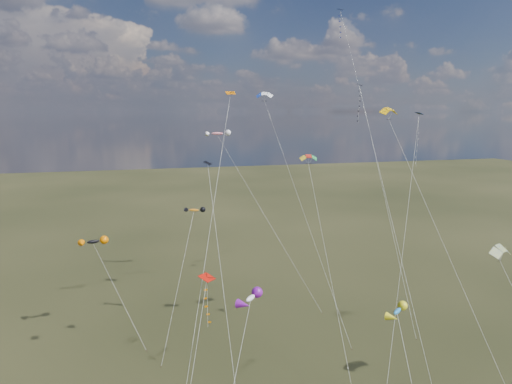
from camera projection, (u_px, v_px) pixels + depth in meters
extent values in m
cube|color=black|center=(360.00, 85.00, 69.67)|extent=(1.15, 1.16, 0.37)
cylinder|color=silver|center=(385.00, 200.00, 63.41)|extent=(0.60, 18.88, 32.27)
cube|color=#332316|center=(416.00, 339.00, 57.15)|extent=(0.10, 0.10, 0.12)
cube|color=#081246|center=(340.00, 10.00, 67.17)|extent=(1.11, 1.10, 0.34)
cylinder|color=silver|center=(380.00, 170.00, 52.74)|extent=(5.85, 36.64, 43.06)
cube|color=black|center=(208.00, 163.00, 50.03)|extent=(1.08, 1.10, 0.36)
cylinder|color=silver|center=(224.00, 293.00, 42.91)|extent=(0.32, 19.03, 22.67)
cube|color=red|center=(207.00, 277.00, 36.95)|extent=(1.48, 1.48, 0.36)
cube|color=#0A1D4B|center=(419.00, 113.00, 52.55)|extent=(0.81, 0.84, 0.26)
cylinder|color=silver|center=(402.00, 254.00, 46.13)|extent=(12.34, 15.35, 28.02)
cube|color=#CF6400|center=(230.00, 93.00, 43.62)|extent=(0.95, 0.90, 0.32)
cylinder|color=silver|center=(203.00, 272.00, 38.06)|extent=(8.04, 15.05, 29.99)
cylinder|color=silver|center=(447.00, 246.00, 47.94)|extent=(2.16, 22.01, 28.53)
cylinder|color=silver|center=(305.00, 212.00, 59.01)|extent=(6.52, 16.16, 30.70)
cube|color=#332316|center=(352.00, 349.00, 54.80)|extent=(0.10, 0.10, 0.12)
cylinder|color=silver|center=(329.00, 263.00, 51.51)|extent=(0.51, 14.80, 22.77)
ellipsoid|color=black|center=(93.00, 242.00, 58.03)|extent=(3.19, 1.82, 1.14)
cylinder|color=silver|center=(119.00, 295.00, 56.24)|extent=(5.98, 7.53, 11.89)
cube|color=#332316|center=(147.00, 351.00, 54.44)|extent=(0.10, 0.10, 0.12)
ellipsoid|color=orange|center=(194.00, 210.00, 60.54)|extent=(2.86, 1.91, 0.87)
cylinder|color=silver|center=(179.00, 282.00, 55.77)|extent=(5.49, 11.39, 15.34)
cube|color=#332316|center=(161.00, 367.00, 50.99)|extent=(0.10, 0.10, 0.12)
ellipsoid|color=white|center=(250.00, 298.00, 34.56)|extent=(2.34, 2.42, 0.96)
ellipsoid|color=red|center=(217.00, 134.00, 75.35)|extent=(4.05, 2.08, 1.11)
cylinder|color=silver|center=(266.00, 217.00, 70.01)|extent=(11.46, 18.76, 24.67)
cube|color=#332316|center=(322.00, 313.00, 64.66)|extent=(0.10, 0.10, 0.12)
ellipsoid|color=#2078C0|center=(397.00, 311.00, 32.11)|extent=(2.25, 1.98, 0.74)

